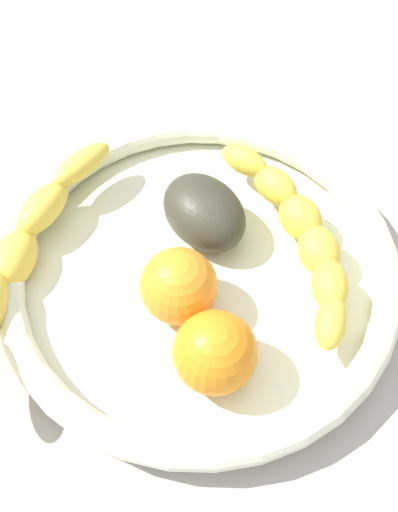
{
  "coord_description": "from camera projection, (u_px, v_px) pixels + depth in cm",
  "views": [
    {
      "loc": [
        -28.75,
        7.81,
        52.99
      ],
      "look_at": [
        0.0,
        0.0,
        7.57
      ],
      "focal_mm": 44.94,
      "sensor_mm": 36.0,
      "label": 1
    }
  ],
  "objects": [
    {
      "name": "orange_front",
      "position": [
        215.0,
        353.0,
        0.49
      ],
      "size": [
        6.64,
        6.64,
        6.64
      ],
      "primitive_type": "sphere",
      "color": "orange",
      "rests_on": "fruit_bowl"
    },
    {
      "name": "fruit_bowl",
      "position": [
        199.0,
        271.0,
        0.56
      ],
      "size": [
        35.21,
        35.21,
        4.07
      ],
      "color": "beige",
      "rests_on": "kitchen_counter"
    },
    {
      "name": "orange_mid_left",
      "position": [
        179.0,
        286.0,
        0.52
      ],
      "size": [
        6.47,
        6.47,
        6.47
      ],
      "primitive_type": "sphere",
      "color": "orange",
      "rests_on": "fruit_bowl"
    },
    {
      "name": "banana_draped_right",
      "position": [
        301.0,
        234.0,
        0.56
      ],
      "size": [
        23.37,
        7.87,
        4.13
      ],
      "color": "yellow",
      "rests_on": "fruit_bowl"
    },
    {
      "name": "banana_draped_left",
      "position": [
        20.0,
        258.0,
        0.55
      ],
      "size": [
        24.03,
        15.68,
        4.96
      ],
      "color": "yellow",
      "rests_on": "fruit_bowl"
    },
    {
      "name": "avocado_dark",
      "position": [
        204.0,
        212.0,
        0.57
      ],
      "size": [
        10.5,
        9.35,
        5.44
      ],
      "primitive_type": "ellipsoid",
      "rotation": [
        0.0,
        0.0,
        0.4
      ],
      "color": "#353528",
      "rests_on": "fruit_bowl"
    },
    {
      "name": "kitchen_counter",
      "position": [
        199.0,
        292.0,
        0.59
      ],
      "size": [
        120.0,
        120.0,
        3.0
      ],
      "primitive_type": "cube",
      "color": "#A49E97",
      "rests_on": "ground"
    }
  ]
}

